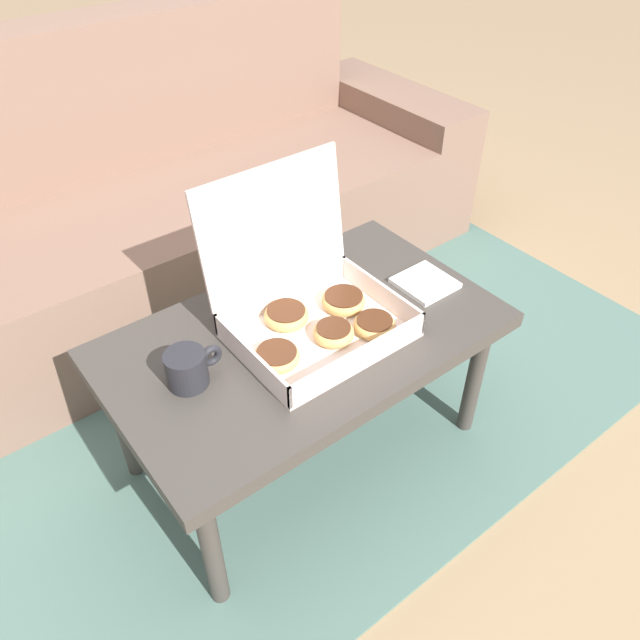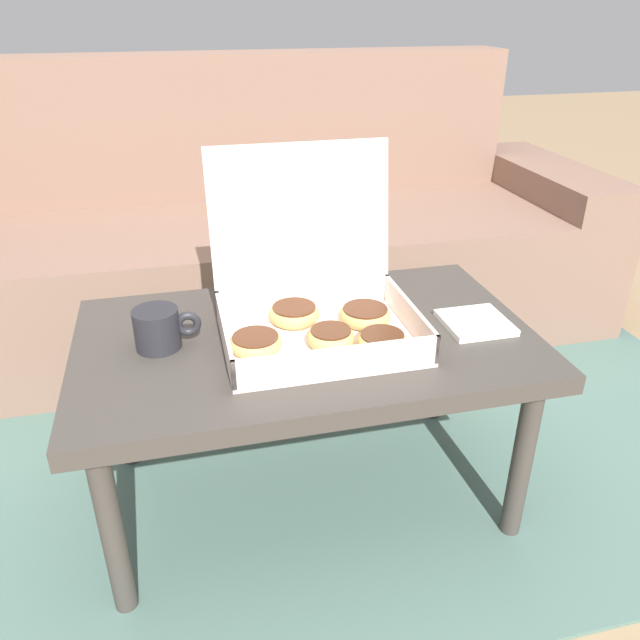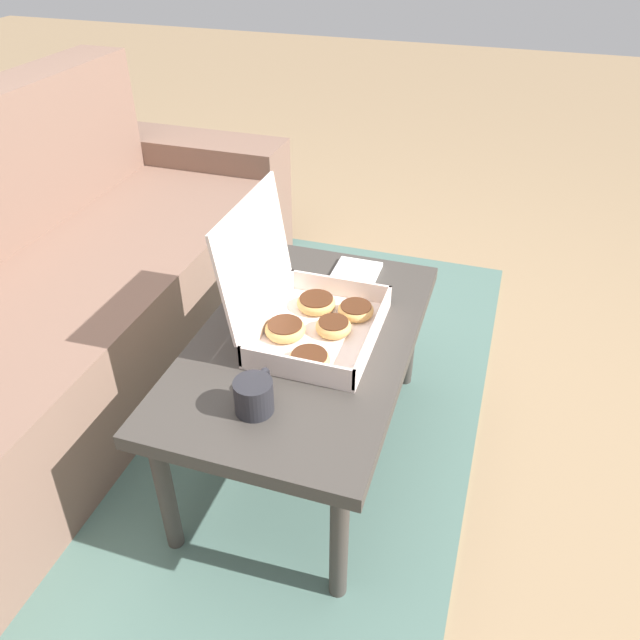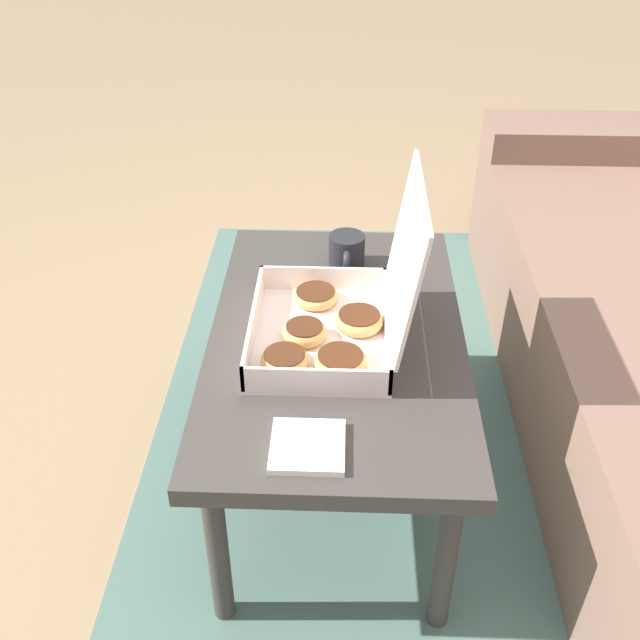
{
  "view_description": "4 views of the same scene",
  "coord_description": "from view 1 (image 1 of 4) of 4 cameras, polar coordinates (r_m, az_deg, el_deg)",
  "views": [
    {
      "loc": [
        -0.66,
        -1.05,
        1.43
      ],
      "look_at": [
        0.02,
        -0.18,
        0.49
      ],
      "focal_mm": 35.0,
      "sensor_mm": 36.0,
      "label": 1
    },
    {
      "loc": [
        -0.24,
        -1.26,
        1.07
      ],
      "look_at": [
        0.02,
        -0.18,
        0.49
      ],
      "focal_mm": 35.0,
      "sensor_mm": 36.0,
      "label": 2
    },
    {
      "loc": [
        -1.26,
        -0.59,
        1.44
      ],
      "look_at": [
        0.02,
        -0.18,
        0.49
      ],
      "focal_mm": 35.0,
      "sensor_mm": 36.0,
      "label": 3
    },
    {
      "loc": [
        1.35,
        -0.13,
        1.42
      ],
      "look_at": [
        0.02,
        -0.18,
        0.49
      ],
      "focal_mm": 42.0,
      "sensor_mm": 36.0,
      "label": 4
    }
  ],
  "objects": [
    {
      "name": "couch",
      "position": [
        2.26,
        -15.95,
        8.73
      ],
      "size": [
        2.46,
        0.79,
        0.91
      ],
      "color": "#7A5B4C",
      "rests_on": "ground_plane"
    },
    {
      "name": "pastry_box",
      "position": [
        1.47,
        -0.69,
        1.14
      ],
      "size": [
        0.39,
        0.35,
        0.36
      ],
      "color": "silver",
      "rests_on": "coffee_table"
    },
    {
      "name": "napkin_stack",
      "position": [
        1.66,
        9.58,
        3.36
      ],
      "size": [
        0.14,
        0.14,
        0.01
      ],
      "color": "white",
      "rests_on": "coffee_table"
    },
    {
      "name": "ground_plane",
      "position": [
        1.89,
        -3.85,
        -8.98
      ],
      "size": [
        12.0,
        12.0,
        0.0
      ],
      "primitive_type": "plane",
      "color": "#937756"
    },
    {
      "name": "coffee_table",
      "position": [
        1.53,
        -1.5,
        -2.43
      ],
      "size": [
        0.95,
        0.57,
        0.44
      ],
      "color": "#3D3833",
      "rests_on": "ground_plane"
    },
    {
      "name": "area_rug",
      "position": [
        2.07,
        -8.61,
        -3.85
      ],
      "size": [
        2.58,
        1.86,
        0.01
      ],
      "primitive_type": "cube",
      "color": "#4C6B60",
      "rests_on": "ground_plane"
    },
    {
      "name": "coffee_mug",
      "position": [
        1.38,
        -11.98,
        -4.32
      ],
      "size": [
        0.13,
        0.09,
        0.08
      ],
      "color": "#232328",
      "rests_on": "coffee_table"
    }
  ]
}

